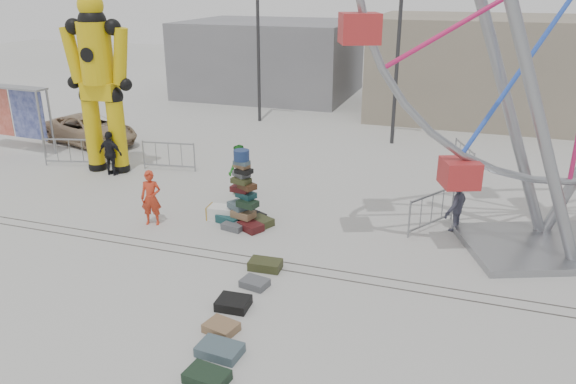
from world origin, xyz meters
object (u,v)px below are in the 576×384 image
(pedestrian_green, at_px, (240,172))
(barricade_wheel_front, at_px, (432,211))
(lamp_post_left, at_px, (260,29))
(barricade_dummy_c, at_px, (169,156))
(parked_suv, at_px, (90,130))
(lamp_post_right, at_px, (401,38))
(pedestrian_black, at_px, (111,153))
(pedestrian_red, at_px, (151,198))
(pedestrian_grey, at_px, (456,204))
(barricade_wheel_back, at_px, (464,160))
(suitcase_tower, at_px, (244,204))
(steamer_trunk, at_px, (222,213))
(barricade_dummy_a, at_px, (70,152))
(barricade_dummy_b, at_px, (108,154))
(banner_scaffold, at_px, (9,102))
(crash_test_dummy, at_px, (99,78))

(pedestrian_green, bearing_deg, barricade_wheel_front, 36.34)
(lamp_post_left, xyz_separation_m, barricade_dummy_c, (-0.42, -8.42, -3.93))
(parked_suv, bearing_deg, lamp_post_right, -55.46)
(pedestrian_green, bearing_deg, pedestrian_black, -144.85)
(pedestrian_red, bearing_deg, pedestrian_grey, -0.22)
(lamp_post_left, distance_m, pedestrian_grey, 15.02)
(pedestrian_green, relative_size, pedestrian_grey, 1.09)
(barricade_dummy_c, xyz_separation_m, barricade_wheel_back, (10.44, 3.06, 0.00))
(suitcase_tower, height_order, steamer_trunk, suitcase_tower)
(barricade_dummy_c, distance_m, parked_suv, 5.52)
(barricade_dummy_a, bearing_deg, pedestrian_red, -47.53)
(barricade_dummy_b, xyz_separation_m, pedestrian_green, (5.96, -1.25, 0.33))
(pedestrian_green, bearing_deg, pedestrian_red, -77.68)
(lamp_post_right, bearing_deg, parked_suv, -161.08)
(barricade_wheel_back, bearing_deg, barricade_dummy_b, -95.36)
(banner_scaffold, bearing_deg, crash_test_dummy, -6.67)
(barricade_dummy_a, bearing_deg, barricade_wheel_front, -21.14)
(lamp_post_right, bearing_deg, barricade_dummy_b, -144.75)
(barricade_dummy_b, bearing_deg, crash_test_dummy, -38.74)
(barricade_dummy_c, distance_m, pedestrian_black, 2.07)
(steamer_trunk, height_order, pedestrian_green, pedestrian_green)
(banner_scaffold, bearing_deg, barricade_wheel_front, -4.48)
(lamp_post_left, height_order, suitcase_tower, lamp_post_left)
(suitcase_tower, bearing_deg, pedestrian_green, 136.81)
(steamer_trunk, xyz_separation_m, barricade_wheel_back, (6.60, 6.64, 0.35))
(suitcase_tower, xyz_separation_m, steamer_trunk, (-0.77, 0.14, -0.44))
(lamp_post_left, distance_m, pedestrian_red, 13.57)
(suitcase_tower, xyz_separation_m, crash_test_dummy, (-6.73, 2.97, 2.81))
(lamp_post_right, relative_size, barricade_wheel_back, 4.00)
(barricade_wheel_back, relative_size, pedestrian_grey, 1.24)
(barricade_dummy_b, bearing_deg, pedestrian_red, -30.20)
(pedestrian_green, height_order, parked_suv, pedestrian_green)
(parked_suv, bearing_deg, suitcase_tower, -105.49)
(pedestrian_green, bearing_deg, steamer_trunk, -42.11)
(barricade_wheel_back, bearing_deg, barricade_dummy_a, -95.87)
(lamp_post_left, bearing_deg, banner_scaffold, -133.26)
(barricade_dummy_b, bearing_deg, parked_suv, 148.97)
(lamp_post_right, xyz_separation_m, barricade_wheel_front, (2.37, -8.68, -3.93))
(lamp_post_left, height_order, barricade_dummy_a, lamp_post_left)
(pedestrian_red, height_order, pedestrian_black, pedestrian_black)
(barricade_dummy_b, distance_m, barricade_wheel_back, 13.26)
(barricade_wheel_back, bearing_deg, lamp_post_left, -138.99)
(banner_scaffold, height_order, parked_suv, banner_scaffold)
(crash_test_dummy, xyz_separation_m, barricade_dummy_b, (-0.22, 0.27, -2.90))
(pedestrian_green, xyz_separation_m, pedestrian_grey, (6.80, -0.45, -0.07))
(barricade_wheel_front, bearing_deg, parked_suv, 105.26)
(lamp_post_right, distance_m, banner_scaffold, 16.18)
(barricade_dummy_a, relative_size, pedestrian_red, 1.23)
(banner_scaffold, height_order, steamer_trunk, banner_scaffold)
(lamp_post_right, xyz_separation_m, barricade_wheel_back, (3.02, -3.36, -3.93))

